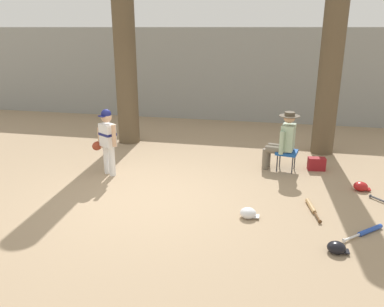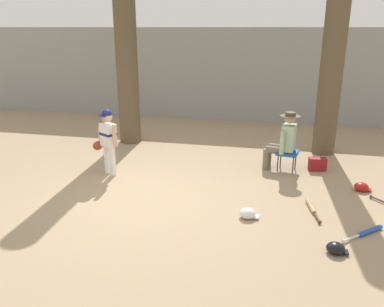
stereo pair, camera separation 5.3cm
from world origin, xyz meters
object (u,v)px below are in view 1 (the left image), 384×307
(tree_behind_spectator, at_px, (331,62))
(batting_helmet_white, at_px, (248,213))
(tree_near_player, at_px, (125,57))
(batting_helmet_black, at_px, (337,248))
(young_ballplayer, at_px, (107,138))
(seated_spectator, at_px, (283,139))
(handbag_beside_stool, at_px, (317,164))
(batting_helmet_red, at_px, (361,186))
(folding_stool, at_px, (287,153))
(bat_wood_tan, at_px, (312,208))
(bat_blue_youth, at_px, (367,231))

(tree_behind_spectator, xyz_separation_m, batting_helmet_white, (-1.42, -3.63, -1.99))
(tree_near_player, distance_m, batting_helmet_black, 6.48)
(young_ballplayer, height_order, batting_helmet_white, young_ballplayer)
(young_ballplayer, xyz_separation_m, seated_spectator, (3.31, 0.98, -0.10))
(tree_near_player, height_order, handbag_beside_stool, tree_near_player)
(tree_near_player, relative_size, batting_helmet_white, 17.10)
(batting_helmet_red, bearing_deg, seated_spectator, 150.36)
(folding_stool, distance_m, batting_helmet_white, 2.33)
(tree_near_player, height_order, batting_helmet_black, tree_near_player)
(bat_wood_tan, bearing_deg, batting_helmet_white, -153.45)
(bat_wood_tan, relative_size, batting_helmet_red, 2.62)
(batting_helmet_black, bearing_deg, folding_stool, 101.32)
(seated_spectator, height_order, bat_blue_youth, seated_spectator)
(young_ballplayer, height_order, batting_helmet_black, young_ballplayer)
(seated_spectator, distance_m, batting_helmet_black, 3.12)
(tree_behind_spectator, bearing_deg, bat_blue_youth, -86.11)
(tree_near_player, bearing_deg, tree_behind_spectator, 1.13)
(batting_helmet_red, height_order, batting_helmet_white, batting_helmet_white)
(bat_blue_youth, height_order, batting_helmet_white, batting_helmet_white)
(seated_spectator, distance_m, bat_blue_youth, 2.73)
(young_ballplayer, relative_size, batting_helmet_white, 4.43)
(tree_behind_spectator, height_order, batting_helmet_black, tree_behind_spectator)
(seated_spectator, bearing_deg, young_ballplayer, -163.51)
(tree_behind_spectator, height_order, young_ballplayer, tree_behind_spectator)
(bat_wood_tan, bearing_deg, bat_blue_youth, -41.00)
(seated_spectator, height_order, bat_wood_tan, seated_spectator)
(bat_wood_tan, bearing_deg, batting_helmet_black, -80.11)
(folding_stool, xyz_separation_m, batting_helmet_white, (-0.59, -2.24, -0.29))
(folding_stool, bearing_deg, tree_near_player, 161.36)
(bat_blue_youth, distance_m, batting_helmet_black, 0.78)
(young_ballplayer, relative_size, seated_spectator, 1.09)
(young_ballplayer, relative_size, batting_helmet_black, 4.69)
(young_ballplayer, bearing_deg, tree_behind_spectator, 29.00)
(young_ballplayer, height_order, bat_wood_tan, young_ballplayer)
(handbag_beside_stool, height_order, batting_helmet_white, handbag_beside_stool)
(young_ballplayer, bearing_deg, bat_wood_tan, -11.78)
(bat_wood_tan, bearing_deg, folding_stool, 102.31)
(tree_behind_spectator, distance_m, young_ballplayer, 5.02)
(tree_near_player, xyz_separation_m, bat_blue_youth, (4.93, -3.66, -2.07))
(tree_near_player, bearing_deg, batting_helmet_white, -47.35)
(seated_spectator, height_order, batting_helmet_red, seated_spectator)
(folding_stool, bearing_deg, tree_behind_spectator, 59.04)
(tree_behind_spectator, distance_m, batting_helmet_white, 4.37)
(seated_spectator, relative_size, batting_helmet_red, 4.12)
(tree_behind_spectator, distance_m, bat_wood_tan, 3.76)
(folding_stool, height_order, seated_spectator, seated_spectator)
(young_ballplayer, xyz_separation_m, bat_wood_tan, (3.79, -0.79, -0.71))
(batting_helmet_red, bearing_deg, folding_stool, 149.15)
(young_ballplayer, bearing_deg, seated_spectator, 16.49)
(tree_behind_spectator, relative_size, folding_stool, 10.62)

